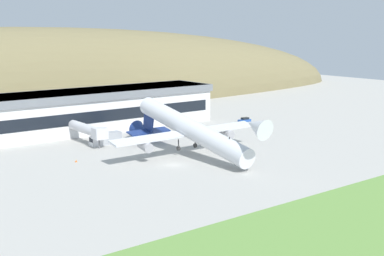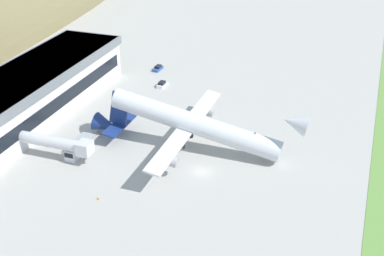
% 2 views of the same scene
% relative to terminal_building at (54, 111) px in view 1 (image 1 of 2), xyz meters
% --- Properties ---
extents(ground_plane, '(421.38, 421.38, 0.00)m').
position_rel_terminal_building_xyz_m(ground_plane, '(6.97, -48.90, -6.79)').
color(ground_plane, '#ADAAA3').
extents(grass_strip_foreground, '(379.24, 25.17, 0.08)m').
position_rel_terminal_building_xyz_m(grass_strip_foreground, '(6.97, -95.03, -6.75)').
color(grass_strip_foreground, '#669342').
rests_on(grass_strip_foreground, ground_plane).
extents(hill_backdrop, '(353.08, 56.14, 61.08)m').
position_rel_terminal_building_xyz_m(hill_backdrop, '(11.12, 58.44, -6.79)').
color(hill_backdrop, olive).
rests_on(hill_backdrop, ground_plane).
extents(terminal_building, '(102.65, 18.40, 11.98)m').
position_rel_terminal_building_xyz_m(terminal_building, '(0.00, 0.00, 0.00)').
color(terminal_building, silver).
rests_on(terminal_building, ground_plane).
extents(jetway_0, '(3.38, 17.24, 5.43)m').
position_rel_terminal_building_xyz_m(jetway_0, '(1.65, -18.13, -2.79)').
color(jetway_0, silver).
rests_on(jetway_0, ground_plane).
extents(cargo_airplane, '(40.87, 50.27, 13.39)m').
position_rel_terminal_building_xyz_m(cargo_airplane, '(15.46, -43.52, -0.56)').
color(cargo_airplane, silver).
extents(service_car_1, '(4.19, 2.04, 1.55)m').
position_rel_terminal_building_xyz_m(service_car_1, '(46.35, -23.80, -6.14)').
color(service_car_1, silver).
rests_on(service_car_1, ground_plane).
extents(service_car_3, '(4.41, 2.02, 1.42)m').
position_rel_terminal_building_xyz_m(service_car_3, '(57.79, -17.72, -6.20)').
color(service_car_3, '#264C99').
rests_on(service_car_3, ground_plane).
extents(fuel_truck, '(8.49, 2.60, 3.15)m').
position_rel_terminal_building_xyz_m(fuel_truck, '(5.45, -20.62, -5.30)').
color(fuel_truck, silver).
rests_on(fuel_truck, ground_plane).
extents(traffic_cone_0, '(0.52, 0.52, 0.58)m').
position_rel_terminal_building_xyz_m(traffic_cone_0, '(-9.13, -33.04, -6.50)').
color(traffic_cone_0, orange).
rests_on(traffic_cone_0, ground_plane).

